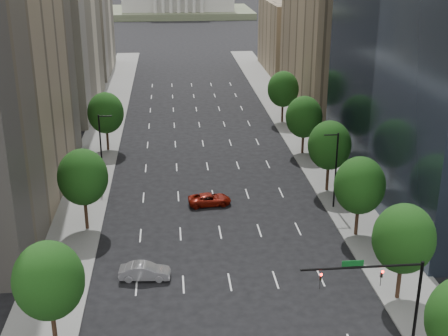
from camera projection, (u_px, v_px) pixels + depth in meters
name	position (u px, v px, depth m)	size (l,w,h in m)	color
sidewalk_left	(83.00, 199.00, 71.67)	(6.00, 200.00, 0.15)	slate
sidewalk_right	(339.00, 190.00, 74.37)	(6.00, 200.00, 0.15)	slate
midrise_cream_left	(50.00, 10.00, 104.80)	(14.00, 30.00, 35.00)	beige
filler_left	(79.00, 33.00, 138.54)	(14.00, 26.00, 18.00)	beige
parking_tan_right	(336.00, 24.00, 107.23)	(14.00, 30.00, 30.00)	#8C7759
filler_right	(296.00, 36.00, 140.45)	(14.00, 26.00, 16.00)	#8C7759
tree_right_1	(404.00, 239.00, 49.87)	(5.20, 5.20, 8.75)	#382316
tree_right_2	(360.00, 185.00, 61.11)	(5.20, 5.20, 8.61)	#382316
tree_right_3	(329.00, 145.00, 72.19)	(5.20, 5.20, 8.89)	#382316
tree_right_4	(304.00, 117.00, 85.39)	(5.20, 5.20, 8.46)	#382316
tree_right_5	(283.00, 89.00, 100.21)	(5.20, 5.20, 8.75)	#382316
tree_left_0	(49.00, 281.00, 43.71)	(5.20, 5.20, 8.75)	#382316
tree_left_1	(83.00, 177.00, 62.27)	(5.20, 5.20, 8.97)	#382316
tree_left_2	(106.00, 113.00, 86.61)	(5.20, 5.20, 8.68)	#382316
streetlight_rn	(335.00, 168.00, 67.85)	(1.70, 0.20, 9.00)	black
streetlight_ln	(101.00, 147.00, 74.83)	(1.70, 0.20, 9.00)	black
traffic_signal	(387.00, 285.00, 44.18)	(9.12, 0.40, 7.38)	black
foothills	(207.00, 13.00, 592.11)	(720.00, 413.00, 263.00)	olive
car_silver	(145.00, 271.00, 54.68)	(1.61, 4.61, 1.52)	#9D9CA1
car_red_far	(210.00, 199.00, 70.12)	(2.28, 4.96, 1.38)	maroon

